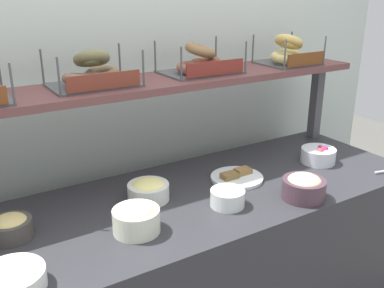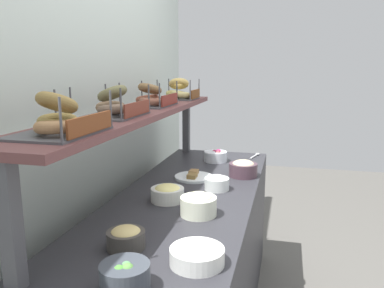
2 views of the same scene
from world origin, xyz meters
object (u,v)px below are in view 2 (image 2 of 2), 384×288
object	(u,v)px
bagel_basket_everything	(59,120)
bowl_veggie_mix	(125,277)
bagel_basket_poppy	(113,106)
bagel_basket_plain	(179,92)
bowl_tuna_salad	(243,168)
bowl_egg_salad	(167,193)
bowl_beet_salad	(216,156)
bagel_basket_cinnamon_raisin	(151,98)
bowl_potato_salad	(198,204)
serving_spoon_near_plate	(256,155)
bowl_cream_cheese	(217,182)
bowl_scallion_spread	(197,254)
serving_plate_white	(194,177)
bowl_hummus	(126,237)

from	to	relation	value
bagel_basket_everything	bowl_veggie_mix	bearing A→B (deg)	-119.56
bagel_basket_poppy	bagel_basket_plain	xyz separation A→B (m)	(0.99, -0.03, 0.00)
bagel_basket_everything	bowl_tuna_salad	bearing A→B (deg)	-23.79
bowl_egg_salad	bagel_basket_plain	world-z (taller)	bagel_basket_plain
bowl_beet_salad	bagel_basket_cinnamon_raisin	xyz separation A→B (m)	(-0.48, 0.30, 0.44)
bowl_potato_salad	bagel_basket_everything	bearing A→B (deg)	140.57
bowl_veggie_mix	serving_spoon_near_plate	world-z (taller)	bowl_veggie_mix
bowl_veggie_mix	bowl_cream_cheese	distance (m)	1.01
bowl_veggie_mix	bowl_scallion_spread	bearing A→B (deg)	-40.55
bowl_veggie_mix	bowl_beet_salad	bearing A→B (deg)	1.18
bowl_cream_cheese	serving_plate_white	distance (m)	0.25
bowl_hummus	bowl_scallion_spread	bearing A→B (deg)	-100.09
bowl_beet_salad	bowl_veggie_mix	bearing A→B (deg)	-178.82
bagel_basket_everything	bagel_basket_poppy	xyz separation A→B (m)	(0.48, 0.03, 0.00)
bowl_egg_salad	bowl_veggie_mix	bearing A→B (deg)	-171.54
bowl_cream_cheese	bowl_potato_salad	size ratio (longest dim) A/B	0.81
serving_spoon_near_plate	bagel_basket_everything	world-z (taller)	bagel_basket_everything
bowl_scallion_spread	bowl_hummus	bearing A→B (deg)	79.91
bowl_cream_cheese	bagel_basket_everything	xyz separation A→B (m)	(-0.83, 0.39, 0.44)
bowl_potato_salad	serving_spoon_near_plate	size ratio (longest dim) A/B	0.92
bowl_potato_salad	bagel_basket_cinnamon_raisin	size ratio (longest dim) A/B	0.48
bowl_veggie_mix	bowl_egg_salad	distance (m)	0.77
bowl_tuna_salad	bagel_basket_plain	distance (m)	0.74
serving_plate_white	serving_spoon_near_plate	world-z (taller)	serving_plate_white
bagel_basket_cinnamon_raisin	bagel_basket_plain	xyz separation A→B (m)	(0.49, -0.03, 0.00)
bowl_beet_salad	bagel_basket_cinnamon_raisin	world-z (taller)	bagel_basket_cinnamon_raisin
serving_plate_white	bowl_potato_salad	bearing A→B (deg)	-163.88
bowl_cream_cheese	bowl_veggie_mix	bearing A→B (deg)	174.83
bowl_beet_salad	bagel_basket_everything	bearing A→B (deg)	169.72
bowl_tuna_salad	bowl_potato_salad	size ratio (longest dim) A/B	1.05
bowl_potato_salad	serving_plate_white	size ratio (longest dim) A/B	0.71
bowl_tuna_salad	bagel_basket_cinnamon_raisin	distance (m)	0.70
bagel_basket_plain	bowl_hummus	bearing A→B (deg)	-172.03
serving_spoon_near_plate	bagel_basket_plain	size ratio (longest dim) A/B	0.64
bowl_tuna_salad	bagel_basket_cinnamon_raisin	bearing A→B (deg)	105.68
bowl_scallion_spread	bagel_basket_poppy	world-z (taller)	bagel_basket_poppy
bowl_cream_cheese	serving_plate_white	world-z (taller)	bowl_cream_cheese
bowl_scallion_spread	bowl_egg_salad	world-z (taller)	bowl_egg_salad
bowl_beet_salad	serving_spoon_near_plate	size ratio (longest dim) A/B	0.91
bowl_hummus	bowl_egg_salad	size ratio (longest dim) A/B	0.86
bowl_beet_salad	bagel_basket_everything	world-z (taller)	bagel_basket_everything
bowl_cream_cheese	bowl_hummus	world-z (taller)	same
bagel_basket_poppy	bagel_basket_everything	bearing A→B (deg)	-176.17
bowl_potato_salad	bowl_tuna_salad	bearing A→B (deg)	-10.28
bowl_beet_salad	bagel_basket_cinnamon_raisin	size ratio (longest dim) A/B	0.48
bowl_tuna_salad	bagel_basket_poppy	size ratio (longest dim) A/B	0.52
serving_spoon_near_plate	bagel_basket_plain	distance (m)	0.74
bagel_basket_cinnamon_raisin	bowl_veggie_mix	bearing A→B (deg)	-163.77
bowl_veggie_mix	bagel_basket_plain	bearing A→B (deg)	10.45
bowl_tuna_salad	bagel_basket_everything	size ratio (longest dim) A/B	0.52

